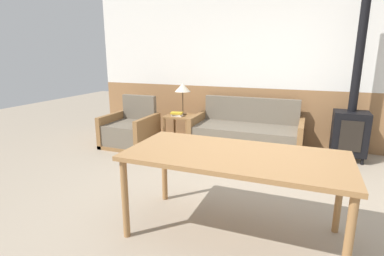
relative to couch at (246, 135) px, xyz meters
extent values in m
plane|color=gray|center=(0.45, -2.07, -0.26)|extent=(16.00, 16.00, 0.00)
cube|color=#996B42|center=(0.45, 0.56, 0.24)|extent=(7.20, 0.06, 1.00)
cube|color=white|center=(0.45, 0.56, 1.59)|extent=(7.20, 0.06, 1.70)
cube|color=olive|center=(0.00, -0.03, -0.23)|extent=(1.82, 0.83, 0.06)
cube|color=#6B6051|center=(0.00, -0.05, -0.02)|extent=(1.66, 0.75, 0.36)
cube|color=#6B6051|center=(0.00, 0.34, 0.38)|extent=(1.66, 0.10, 0.43)
cube|color=olive|center=(-0.87, -0.03, 0.02)|extent=(0.08, 0.83, 0.56)
cube|color=olive|center=(0.87, -0.03, 0.02)|extent=(0.08, 0.83, 0.56)
cube|color=olive|center=(-1.98, -0.50, -0.23)|extent=(0.82, 0.82, 0.06)
cube|color=#6B6051|center=(-1.98, -0.52, -0.02)|extent=(0.66, 0.74, 0.35)
cube|color=#6B6051|center=(-1.98, -0.14, 0.38)|extent=(0.66, 0.10, 0.45)
cube|color=olive|center=(-2.34, -0.50, 0.02)|extent=(0.08, 0.82, 0.55)
cube|color=olive|center=(-1.61, -0.50, 0.02)|extent=(0.08, 0.82, 0.55)
cube|color=olive|center=(-1.21, 0.00, 0.24)|extent=(0.49, 0.49, 0.03)
cylinder|color=olive|center=(-1.43, -0.21, -0.02)|extent=(0.04, 0.04, 0.49)
cylinder|color=olive|center=(-1.00, -0.21, -0.02)|extent=(0.04, 0.04, 0.49)
cylinder|color=olive|center=(-1.43, 0.21, -0.02)|extent=(0.04, 0.04, 0.49)
cylinder|color=olive|center=(-1.00, 0.21, -0.02)|extent=(0.04, 0.04, 0.49)
cylinder|color=#4C3823|center=(-1.20, 0.08, 0.27)|extent=(0.14, 0.14, 0.02)
cylinder|color=#4C3823|center=(-1.20, 0.08, 0.48)|extent=(0.02, 0.02, 0.40)
cone|color=beige|center=(-1.20, 0.08, 0.75)|extent=(0.28, 0.28, 0.15)
cube|color=white|center=(-1.23, -0.09, 0.27)|extent=(0.20, 0.15, 0.02)
cube|color=white|center=(-1.23, -0.10, 0.29)|extent=(0.18, 0.11, 0.02)
cube|color=gold|center=(-1.24, -0.09, 0.31)|extent=(0.23, 0.18, 0.03)
cube|color=#9E7042|center=(0.39, -2.48, 0.49)|extent=(1.88, 0.89, 0.04)
cylinder|color=#9E7042|center=(-0.49, -2.86, 0.11)|extent=(0.06, 0.06, 0.73)
cylinder|color=#9E7042|center=(1.27, -2.86, 0.11)|extent=(0.06, 0.06, 0.73)
cylinder|color=#9E7042|center=(-0.49, -2.09, 0.11)|extent=(0.06, 0.06, 0.73)
cylinder|color=#9E7042|center=(1.27, -2.09, 0.11)|extent=(0.06, 0.06, 0.73)
cylinder|color=black|center=(1.36, -0.05, -0.21)|extent=(0.04, 0.04, 0.10)
cylinder|color=black|center=(1.76, -0.05, -0.21)|extent=(0.04, 0.04, 0.10)
cylinder|color=black|center=(1.36, 0.28, -0.21)|extent=(0.04, 0.04, 0.10)
cylinder|color=black|center=(1.76, 0.28, -0.21)|extent=(0.04, 0.04, 0.10)
cube|color=black|center=(1.56, 0.11, 0.17)|extent=(0.50, 0.42, 0.66)
cube|color=black|center=(1.56, -0.10, 0.17)|extent=(0.30, 0.01, 0.46)
cylinder|color=black|center=(1.56, 0.15, 1.32)|extent=(0.12, 0.12, 1.64)
camera|label=1|loc=(0.94, -4.87, 1.35)|focal=28.00mm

